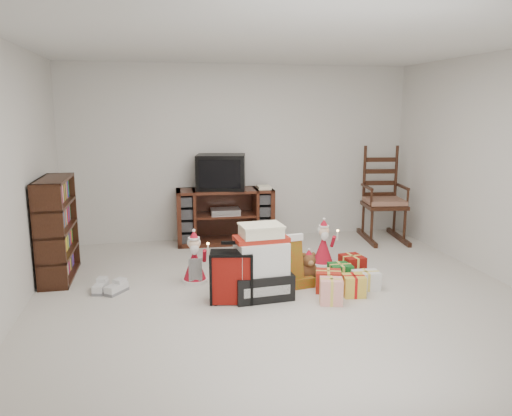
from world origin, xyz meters
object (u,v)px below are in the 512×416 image
at_px(gift_pile, 261,266).
at_px(rocking_chair, 382,206).
at_px(tv_stand, 225,216).
at_px(gift_cluster, 345,279).
at_px(sneaker_pair, 109,288).
at_px(crt_television, 221,172).
at_px(bookshelf, 57,230).
at_px(red_suitcase, 232,277).
at_px(santa_figurine, 323,248).
at_px(teddy_bear, 308,269).
at_px(mrs_claus_figurine, 195,262).

bearing_deg(gift_pile, rocking_chair, 36.11).
xyz_separation_m(tv_stand, gift_pile, (0.06, -2.15, -0.06)).
bearing_deg(gift_cluster, rocking_chair, 55.66).
xyz_separation_m(sneaker_pair, gift_cluster, (2.46, -0.41, 0.07)).
height_order(gift_pile, crt_television, crt_television).
relative_size(bookshelf, gift_pile, 1.54).
distance_m(gift_pile, red_suitcase, 0.33).
bearing_deg(rocking_chair, tv_stand, -178.10).
distance_m(red_suitcase, santa_figurine, 1.59).
distance_m(gift_pile, teddy_bear, 0.70).
xyz_separation_m(gift_pile, red_suitcase, (-0.31, -0.09, -0.06)).
bearing_deg(red_suitcase, teddy_bear, 34.20).
height_order(tv_stand, crt_television, crt_television).
bearing_deg(tv_stand, bookshelf, -149.55).
bearing_deg(crt_television, tv_stand, 11.31).
bearing_deg(crt_television, gift_cluster, -52.18).
height_order(rocking_chair, crt_television, rocking_chair).
xyz_separation_m(bookshelf, sneaker_pair, (0.58, -0.60, -0.50)).
relative_size(red_suitcase, teddy_bear, 1.80).
bearing_deg(tv_stand, teddy_bear, -68.12).
xyz_separation_m(gift_cluster, crt_television, (-1.03, 2.13, 0.90)).
xyz_separation_m(santa_figurine, sneaker_pair, (-2.50, -0.44, -0.17)).
xyz_separation_m(teddy_bear, crt_television, (-0.71, 1.83, 0.87)).
height_order(bookshelf, santa_figurine, bookshelf).
relative_size(gift_pile, santa_figurine, 1.28).
height_order(bookshelf, gift_cluster, bookshelf).
xyz_separation_m(rocking_chair, gift_pile, (-2.21, -1.92, -0.16)).
relative_size(bookshelf, rocking_chair, 0.81).
bearing_deg(crt_television, red_suitcase, -83.21).
relative_size(rocking_chair, crt_television, 1.89).
relative_size(mrs_claus_figurine, gift_cluster, 0.60).
distance_m(rocking_chair, teddy_bear, 2.30).
distance_m(bookshelf, sneaker_pair, 0.97).
height_order(sneaker_pair, gift_cluster, gift_cluster).
bearing_deg(rocking_chair, gift_cluster, -116.74).
height_order(rocking_chair, gift_pile, rocking_chair).
xyz_separation_m(teddy_bear, mrs_claus_figurine, (-1.22, 0.26, 0.08)).
distance_m(bookshelf, teddy_bear, 2.84).
xyz_separation_m(bookshelf, red_suitcase, (1.80, -1.12, -0.29)).
bearing_deg(red_suitcase, gift_cluster, 15.58).
bearing_deg(santa_figurine, bookshelf, 176.87).
relative_size(bookshelf, gift_cluster, 1.16).
bearing_deg(santa_figurine, tv_stand, 128.76).
bearing_deg(teddy_bear, gift_cluster, -42.29).
xyz_separation_m(gift_pile, gift_cluster, (0.92, 0.02, -0.20)).
bearing_deg(gift_cluster, crt_television, 115.90).
relative_size(gift_pile, mrs_claus_figurine, 1.26).
relative_size(gift_pile, crt_television, 0.99).
bearing_deg(santa_figurine, crt_television, 130.07).
relative_size(bookshelf, sneaker_pair, 2.95).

